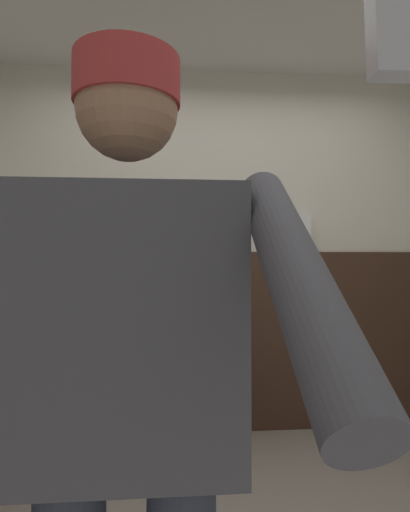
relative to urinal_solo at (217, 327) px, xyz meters
The scene contains 6 objects.
wall_back 0.58m from the urinal_solo, 86.24° to the left, with size 3.89×0.12×2.62m, color beige.
wainscot_band_back 0.19m from the urinal_solo, 84.29° to the left, with size 3.29×0.03×1.30m, color #382319.
urinal_solo is the anchor object (origin of this frame).
person 1.99m from the urinal_solo, 101.58° to the right, with size 0.68×0.60×1.64m.
cell_phone 2.54m from the urinal_solo, 92.82° to the right, with size 0.06×0.02×0.11m, color #A5A8B2.
soap_dispenser 0.96m from the urinal_solo, 10.45° to the left, with size 0.10×0.07×0.18m, color silver.
Camera 1 is at (-0.32, -1.41, 1.23)m, focal length 28.21 mm.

